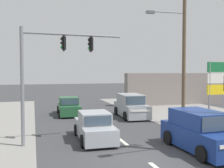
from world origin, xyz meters
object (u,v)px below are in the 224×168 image
Objects in this scene: suv_oncoming_mid at (200,132)px; sedan_oncoming_near at (94,127)px; suv_receding_far at (131,106)px; sedan_kerbside_parked at (69,107)px; traffic_signal_mast at (49,64)px; utility_pole_midground_right at (183,42)px; shopping_plaza_sign at (218,81)px.

suv_oncoming_mid is 5.51m from sedan_oncoming_near.
suv_receding_far is 1.07× the size of sedan_kerbside_parked.
suv_oncoming_mid is at bearing -90.97° from suv_receding_far.
traffic_signal_mast is 9.88m from sedan_kerbside_parked.
shopping_plaza_sign is at bearing 24.05° from utility_pole_midground_right.
suv_oncoming_mid is 13.04m from sedan_kerbside_parked.
sedan_oncoming_near is at bearing -158.52° from shopping_plaza_sign.
suv_oncoming_mid is at bearing -132.89° from shopping_plaza_sign.
suv_receding_far reaches higher than sedan_kerbside_parked.
sedan_oncoming_near is (-4.38, 3.34, -0.18)m from suv_oncoming_mid.
sedan_kerbside_parked is at bearing 160.77° from shopping_plaza_sign.
traffic_signal_mast is 1.30× the size of shopping_plaza_sign.
shopping_plaza_sign is at bearing 47.11° from suv_oncoming_mid.
sedan_kerbside_parked and sedan_oncoming_near have the same top height.
suv_oncoming_mid is at bearing -114.25° from utility_pole_midground_right.
utility_pole_midground_right is 2.38× the size of shopping_plaza_sign.
sedan_kerbside_parked is 1.00× the size of sedan_oncoming_near.
sedan_kerbside_parked is at bearing 91.71° from sedan_oncoming_near.
suv_receding_far is at bearing 89.03° from suv_oncoming_mid.
traffic_signal_mast is (-9.44, -2.66, -1.71)m from utility_pole_midground_right.
sedan_oncoming_near is at bearing -160.33° from utility_pole_midground_right.
traffic_signal_mast is at bearing -103.53° from sedan_kerbside_parked.
utility_pole_midground_right reaches higher than suv_receding_far.
traffic_signal_mast is at bearing -161.38° from shopping_plaza_sign.
suv_oncoming_mid is (6.81, -3.19, -3.26)m from traffic_signal_mast.
suv_receding_far is at bearing 42.39° from traffic_signal_mast.
traffic_signal_mast reaches higher than shopping_plaza_sign.
sedan_oncoming_near is (2.43, 0.15, -3.44)m from traffic_signal_mast.
traffic_signal_mast is 4.22m from sedan_oncoming_near.
suv_oncoming_mid is 1.06× the size of sedan_kerbside_parked.
suv_receding_far is at bearing 53.82° from sedan_oncoming_near.
shopping_plaza_sign is 7.71m from suv_receding_far.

